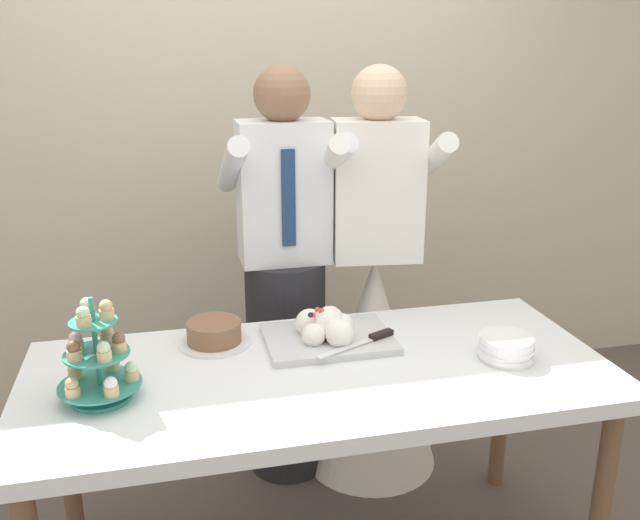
% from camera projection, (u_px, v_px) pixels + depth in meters
% --- Properties ---
extents(rear_wall, '(5.20, 0.10, 2.90)m').
position_uv_depth(rear_wall, '(252.00, 106.00, 3.16)').
color(rear_wall, beige).
rests_on(rear_wall, ground_plane).
extents(dessert_table, '(1.80, 0.80, 0.78)m').
position_uv_depth(dessert_table, '(320.00, 389.00, 2.10)').
color(dessert_table, silver).
rests_on(dessert_table, ground_plane).
extents(cupcake_stand, '(0.23, 0.23, 0.31)m').
position_uv_depth(cupcake_stand, '(98.00, 361.00, 1.86)').
color(cupcake_stand, teal).
rests_on(cupcake_stand, dessert_table).
extents(main_cake_tray, '(0.42, 0.33, 0.13)m').
position_uv_depth(main_cake_tray, '(328.00, 331.00, 2.24)').
color(main_cake_tray, silver).
rests_on(main_cake_tray, dessert_table).
extents(plate_stack, '(0.18, 0.18, 0.08)m').
position_uv_depth(plate_stack, '(506.00, 347.00, 2.12)').
color(plate_stack, white).
rests_on(plate_stack, dessert_table).
extents(round_cake, '(0.24, 0.24, 0.08)m').
position_uv_depth(round_cake, '(214.00, 334.00, 2.23)').
color(round_cake, white).
rests_on(round_cake, dessert_table).
extents(person_groom, '(0.46, 0.49, 1.66)m').
position_uv_depth(person_groom, '(285.00, 301.00, 2.68)').
color(person_groom, '#232328').
rests_on(person_groom, ground_plane).
extents(person_bride, '(0.56, 0.56, 1.66)m').
position_uv_depth(person_bride, '(373.00, 335.00, 2.77)').
color(person_bride, white).
rests_on(person_bride, ground_plane).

